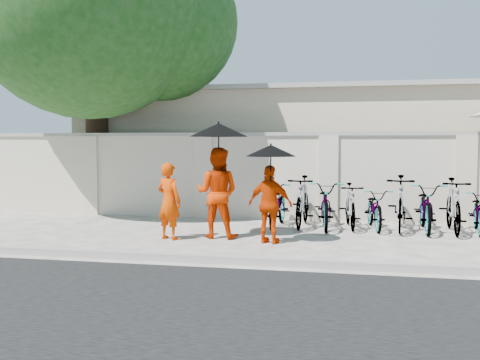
# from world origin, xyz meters

# --- Properties ---
(ground) EXTENTS (80.00, 80.00, 0.00)m
(ground) POSITION_xyz_m (0.00, 0.00, 0.00)
(ground) COLOR beige
(kerb) EXTENTS (40.00, 0.16, 0.12)m
(kerb) POSITION_xyz_m (0.00, -1.70, 0.06)
(kerb) COLOR gray
(kerb) RESTS_ON ground
(compound_wall) EXTENTS (20.00, 0.30, 2.00)m
(compound_wall) POSITION_xyz_m (1.00, 3.20, 1.00)
(compound_wall) COLOR beige
(compound_wall) RESTS_ON ground
(building_behind) EXTENTS (14.00, 6.00, 3.20)m
(building_behind) POSITION_xyz_m (2.00, 7.00, 1.60)
(building_behind) COLOR beige
(building_behind) RESTS_ON ground
(shade_tree) EXTENTS (6.70, 6.20, 8.20)m
(shade_tree) POSITION_xyz_m (-3.66, 2.97, 5.10)
(shade_tree) COLOR #392A17
(shade_tree) RESTS_ON ground
(monk_left) EXTENTS (0.63, 0.53, 1.46)m
(monk_left) POSITION_xyz_m (-0.87, 0.10, 0.73)
(monk_left) COLOR #D13700
(monk_left) RESTS_ON ground
(monk_center) EXTENTS (0.88, 0.71, 1.75)m
(monk_center) POSITION_xyz_m (-0.02, 0.45, 0.87)
(monk_center) COLOR #CA2B00
(monk_center) RESTS_ON ground
(parasol_center) EXTENTS (1.12, 1.12, 1.22)m
(parasol_center) POSITION_xyz_m (0.03, 0.37, 2.08)
(parasol_center) COLOR black
(parasol_center) RESTS_ON ground
(monk_right) EXTENTS (0.90, 0.53, 1.43)m
(monk_right) POSITION_xyz_m (1.07, 0.06, 0.72)
(monk_right) COLOR #C83000
(monk_right) RESTS_ON ground
(parasol_right) EXTENTS (0.92, 0.92, 0.99)m
(parasol_right) POSITION_xyz_m (1.09, -0.02, 1.69)
(parasol_right) COLOR black
(parasol_right) RESTS_ON ground
(bike_0) EXTENTS (0.70, 1.91, 1.00)m
(bike_0) POSITION_xyz_m (0.97, 1.95, 0.50)
(bike_0) COLOR #ABABAB
(bike_0) RESTS_ON ground
(bike_1) EXTENTS (0.61, 1.88, 1.12)m
(bike_1) POSITION_xyz_m (1.48, 2.11, 0.56)
(bike_1) COLOR #ABABAB
(bike_1) RESTS_ON ground
(bike_2) EXTENTS (0.81, 1.99, 1.02)m
(bike_2) POSITION_xyz_m (2.00, 2.02, 0.51)
(bike_2) COLOR #ABABAB
(bike_2) RESTS_ON ground
(bike_3) EXTENTS (0.61, 1.65, 0.97)m
(bike_3) POSITION_xyz_m (2.51, 2.09, 0.49)
(bike_3) COLOR #ABABAB
(bike_3) RESTS_ON ground
(bike_4) EXTENTS (0.75, 1.71, 0.87)m
(bike_4) POSITION_xyz_m (3.02, 2.09, 0.43)
(bike_4) COLOR #ABABAB
(bike_4) RESTS_ON ground
(bike_5) EXTENTS (0.73, 1.96, 1.15)m
(bike_5) POSITION_xyz_m (3.53, 2.07, 0.58)
(bike_5) COLOR #ABABAB
(bike_5) RESTS_ON ground
(bike_6) EXTENTS (0.76, 1.96, 1.02)m
(bike_6) POSITION_xyz_m (4.04, 2.00, 0.51)
(bike_6) COLOR #ABABAB
(bike_6) RESTS_ON ground
(bike_7) EXTENTS (0.61, 1.88, 1.12)m
(bike_7) POSITION_xyz_m (4.55, 1.92, 0.56)
(bike_7) COLOR #ABABAB
(bike_7) RESTS_ON ground
(bike_8) EXTENTS (0.80, 1.73, 0.87)m
(bike_8) POSITION_xyz_m (5.07, 1.99, 0.44)
(bike_8) COLOR #ABABAB
(bike_8) RESTS_ON ground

